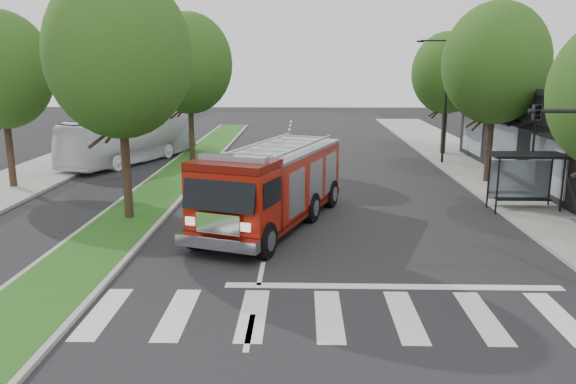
% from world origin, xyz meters
% --- Properties ---
extents(ground, '(140.00, 140.00, 0.00)m').
position_xyz_m(ground, '(0.00, 0.00, 0.00)').
color(ground, black).
rests_on(ground, ground).
extents(sidewalk_right, '(5.00, 80.00, 0.15)m').
position_xyz_m(sidewalk_right, '(12.50, 10.00, 0.07)').
color(sidewalk_right, gray).
rests_on(sidewalk_right, ground).
extents(median, '(3.00, 50.00, 0.15)m').
position_xyz_m(median, '(-6.00, 18.00, 0.08)').
color(median, gray).
rests_on(median, ground).
extents(bus_shelter, '(3.20, 1.60, 2.61)m').
position_xyz_m(bus_shelter, '(11.20, 8.15, 2.04)').
color(bus_shelter, black).
rests_on(bus_shelter, ground).
extents(tree_right_mid, '(5.60, 5.60, 9.72)m').
position_xyz_m(tree_right_mid, '(11.50, 14.00, 6.49)').
color(tree_right_mid, black).
rests_on(tree_right_mid, ground).
extents(tree_right_far, '(5.00, 5.00, 8.73)m').
position_xyz_m(tree_right_far, '(11.50, 24.00, 5.84)').
color(tree_right_far, black).
rests_on(tree_right_far, ground).
extents(tree_median_near, '(5.80, 5.80, 10.16)m').
position_xyz_m(tree_median_near, '(-6.00, 6.00, 6.81)').
color(tree_median_near, black).
rests_on(tree_median_near, ground).
extents(tree_median_far, '(5.60, 5.60, 9.72)m').
position_xyz_m(tree_median_far, '(-6.00, 20.00, 6.49)').
color(tree_median_far, black).
rests_on(tree_median_far, ground).
extents(tree_left_mid, '(5.20, 5.20, 9.16)m').
position_xyz_m(tree_left_mid, '(-14.00, 12.00, 6.16)').
color(tree_left_mid, black).
rests_on(tree_left_mid, ground).
extents(streetlight_right_far, '(2.11, 0.20, 8.00)m').
position_xyz_m(streetlight_right_far, '(10.35, 20.00, 4.48)').
color(streetlight_right_far, black).
rests_on(streetlight_right_far, ground).
extents(fire_engine, '(6.08, 10.27, 3.42)m').
position_xyz_m(fire_engine, '(0.09, 5.47, 1.64)').
color(fire_engine, '#550B04').
rests_on(fire_engine, ground).
extents(city_bus, '(6.81, 11.70, 3.21)m').
position_xyz_m(city_bus, '(-10.11, 20.43, 1.61)').
color(city_bus, white).
rests_on(city_bus, ground).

